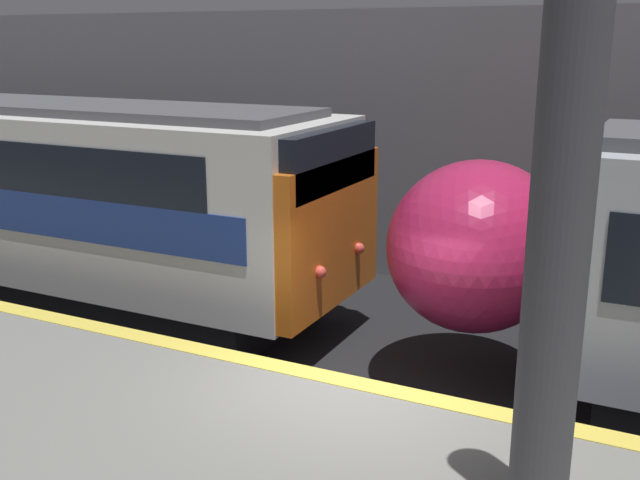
# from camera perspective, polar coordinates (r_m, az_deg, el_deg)

# --- Properties ---
(ground_plane) EXTENTS (120.00, 120.00, 0.00)m
(ground_plane) POSITION_cam_1_polar(r_m,az_deg,el_deg) (9.05, 2.45, -16.41)
(ground_plane) COLOR black
(station_rear_barrier) EXTENTS (50.00, 0.15, 5.29)m
(station_rear_barrier) POSITION_cam_1_polar(r_m,az_deg,el_deg) (14.39, 13.76, 6.35)
(station_rear_barrier) COLOR gray
(station_rear_barrier) RESTS_ON ground
(support_pillar_near) EXTENTS (0.47, 0.47, 3.96)m
(support_pillar_near) POSITION_cam_1_polar(r_m,az_deg,el_deg) (5.77, 17.54, -2.60)
(support_pillar_near) COLOR #47474C
(support_pillar_near) RESTS_ON platform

